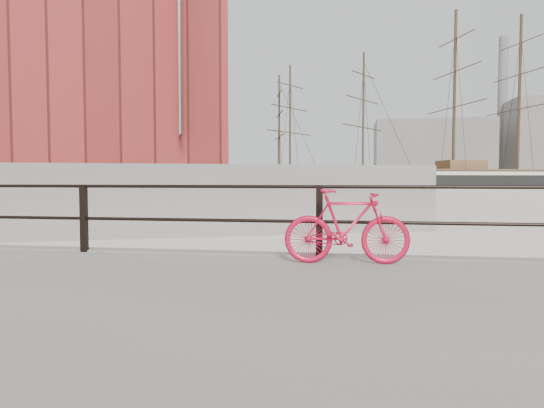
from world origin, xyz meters
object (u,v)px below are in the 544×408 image
at_px(schooner_mid, 324,187).
at_px(workboat_near, 115,196).
at_px(bicycle, 347,227).
at_px(schooner_left, 244,187).
at_px(barque_black, 517,187).
at_px(workboat_far, 91,192).

height_order(schooner_mid, workboat_near, schooner_mid).
xyz_separation_m(bicycle, schooner_left, (-17.21, 71.55, -0.83)).
bearing_deg(barque_black, workboat_near, -152.41).
bearing_deg(schooner_mid, workboat_near, -81.08).
xyz_separation_m(barque_black, schooner_mid, (-33.09, -9.55, 0.00)).
bearing_deg(workboat_near, schooner_left, 41.67).
relative_size(schooner_mid, workboat_far, 2.74).
distance_m(bicycle, schooner_left, 73.59).
height_order(bicycle, workboat_near, workboat_near).
relative_size(barque_black, workboat_far, 4.82).
bearing_deg(schooner_left, workboat_far, -126.62).
bearing_deg(barque_black, schooner_left, 175.45).
bearing_deg(workboat_far, workboat_near, -51.35).
xyz_separation_m(schooner_mid, workboat_far, (-24.08, -31.28, 0.00)).
distance_m(bicycle, schooner_mid, 74.90).
distance_m(barque_black, workboat_far, 70.25).
relative_size(bicycle, workboat_near, 0.15).
height_order(barque_black, workboat_near, barque_black).
height_order(barque_black, schooner_mid, barque_black).
bearing_deg(schooner_left, workboat_near, -108.06).
distance_m(schooner_mid, workboat_far, 39.47).
relative_size(workboat_near, workboat_far, 0.97).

